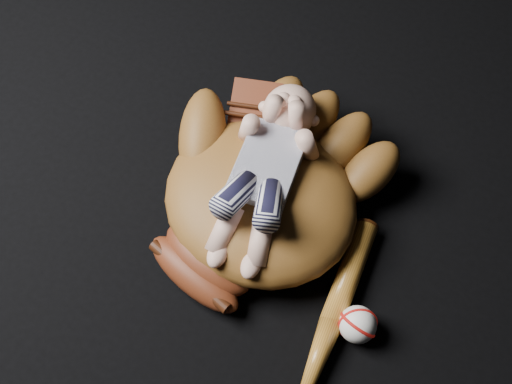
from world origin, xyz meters
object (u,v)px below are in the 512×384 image
baseball_glove (261,195)px  baseball_bat (326,336)px  newborn_baby (262,177)px  baseball (358,325)px

baseball_glove → baseball_bat: (0.23, -0.15, -0.06)m
newborn_baby → baseball_bat: bearing=-47.4°
baseball_glove → newborn_baby: (-0.00, 0.01, 0.06)m
baseball_bat → baseball: 0.06m
baseball → baseball_bat: bearing=-131.3°
baseball_glove → baseball: size_ratio=7.90×
baseball_glove → newborn_baby: 0.06m
baseball_glove → baseball: 0.30m
newborn_baby → baseball: (0.27, -0.12, -0.11)m
baseball_bat → baseball: bearing=48.7°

